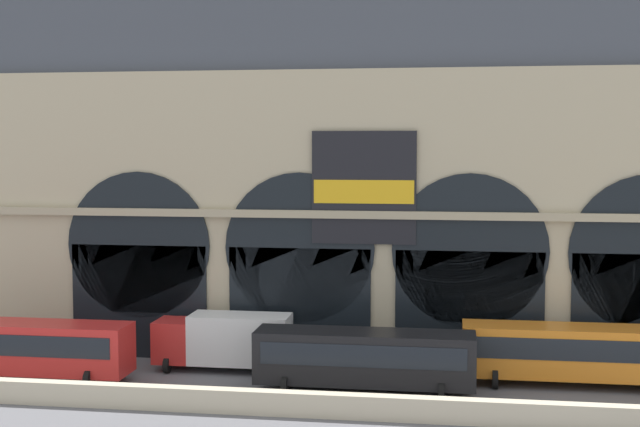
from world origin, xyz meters
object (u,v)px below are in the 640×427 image
Objects in this scene: bus_west at (28,347)px; box_truck_midwest at (224,340)px; bus_center at (365,358)px; bus_mideast at (570,352)px.

box_truck_midwest is at bearing 20.40° from bus_west.
box_truck_midwest is at bearing 158.35° from bus_center.
bus_mideast is at bearing -1.27° from box_truck_midwest.
box_truck_midwest is 0.68× the size of bus_center.
bus_west and bus_center have the same top height.
bus_center is (17.78, 0.40, 0.00)m from bus_west.
bus_west is at bearing -159.60° from box_truck_midwest.
box_truck_midwest is 0.68× the size of bus_mideast.
bus_mideast is (28.16, 3.20, 0.00)m from bus_west.
bus_center is 10.74m from bus_mideast.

